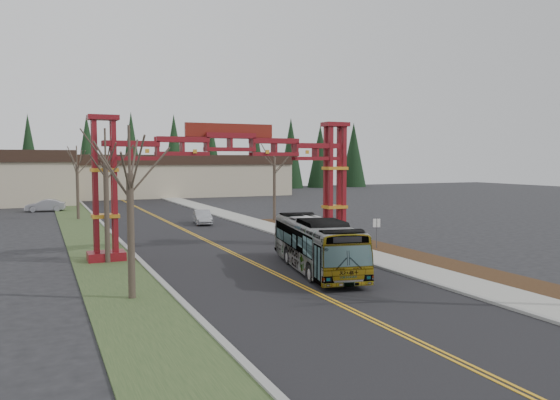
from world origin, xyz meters
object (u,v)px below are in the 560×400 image
retail_building_east (171,175)px  barrel_north (325,230)px  bare_tree_median_near (130,174)px  bare_tree_right_far (274,166)px  barrel_mid (326,233)px  barrel_south (355,238)px  bare_tree_median_far (77,166)px  street_sign (377,227)px  parked_car_far_a (45,205)px  transit_bus (316,245)px  gateway_arch (230,163)px  bare_tree_median_mid (106,163)px  silver_sedan (202,217)px

retail_building_east → barrel_north: (-0.29, -57.42, -3.07)m
bare_tree_median_near → bare_tree_right_far: (18.00, 25.72, 0.04)m
barrel_mid → barrel_south: bearing=-77.9°
retail_building_east → bare_tree_median_near: 74.20m
barrel_north → bare_tree_median_far: bearing=130.4°
street_sign → barrel_south: street_sign is taller
parked_car_far_a → bare_tree_median_far: size_ratio=0.59×
bare_tree_median_far → transit_bus: bearing=-72.5°
barrel_south → barrel_mid: bearing=102.1°
transit_bus → parked_car_far_a: transit_bus is taller
gateway_arch → bare_tree_median_near: bearing=-128.7°
barrel_south → transit_bus: bearing=-134.1°
barrel_mid → retail_building_east: bearing=88.8°
transit_bus → bare_tree_median_mid: size_ratio=1.32×
retail_building_east → bare_tree_median_near: bare_tree_median_near is taller
bare_tree_median_mid → bare_tree_median_far: size_ratio=1.05×
bare_tree_median_near → parked_car_far_a: bearing=93.7°
transit_bus → barrel_mid: 12.26m
gateway_arch → retail_building_east: 62.80m
gateway_arch → transit_bus: size_ratio=1.71×
retail_building_east → barrel_south: (-0.53, -62.43, -3.06)m
barrel_mid → bare_tree_median_mid: bearing=-168.4°
silver_sedan → bare_tree_median_near: bearing=-103.0°
bare_tree_median_mid → street_sign: size_ratio=3.76×
gateway_arch → transit_bus: bearing=-72.6°
barrel_mid → gateway_arch: bearing=-163.1°
gateway_arch → retail_building_east: bearing=80.8°
barrel_mid → parked_car_far_a: bearing=120.4°
barrel_south → gateway_arch: bearing=177.1°
bare_tree_median_near → barrel_mid: bare_tree_median_near is taller
bare_tree_median_mid → bare_tree_median_far: (0.00, 26.11, -0.44)m
bare_tree_right_far → street_sign: bare_tree_right_far is taller
gateway_arch → bare_tree_median_mid: (-8.00, -0.78, 0.02)m
transit_bus → parked_car_far_a: 46.13m
bare_tree_right_far → barrel_north: bearing=-91.5°
parked_car_far_a → barrel_mid: bearing=38.2°
parked_car_far_a → bare_tree_median_mid: (3.00, -37.14, 5.26)m
bare_tree_median_mid → bare_tree_median_near: bearing=-90.0°
gateway_arch → parked_car_far_a: (-11.00, 36.37, -5.24)m
gateway_arch → transit_bus: (2.43, -7.75, -4.50)m
gateway_arch → street_sign: (9.63, -3.00, -4.44)m
bare_tree_median_mid → parked_car_far_a: bearing=94.6°
silver_sedan → parked_car_far_a: 24.23m
parked_car_far_a → barrel_south: parked_car_far_a is taller
barrel_south → bare_tree_median_near: bearing=-151.4°
transit_bus → street_sign: bearing=44.5°
silver_sedan → bare_tree_median_near: bare_tree_median_near is taller
gateway_arch → barrel_mid: size_ratio=19.18×
barrel_south → barrel_north: 5.02m
silver_sedan → street_sign: 20.60m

